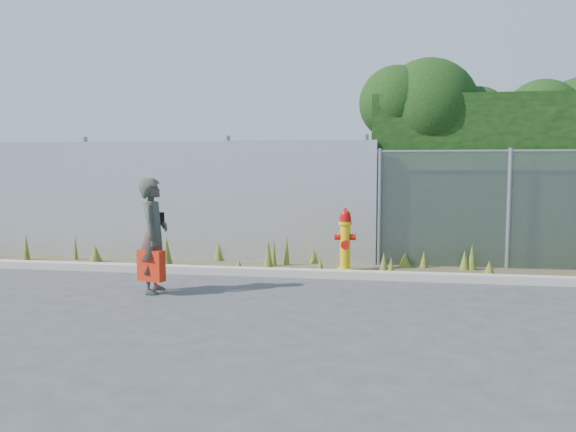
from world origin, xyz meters
The scene contains 10 objects.
ground centered at (0.00, 0.00, 0.00)m, with size 80.00×80.00×0.00m, color #3E3E41.
curb centered at (0.00, 1.80, 0.06)m, with size 16.00×0.22×0.12m, color #A9A399.
weed_strip centered at (0.63, 2.50, 0.12)m, with size 16.00×1.32×0.55m.
corrugated_fence centered at (-3.25, 3.01, 1.10)m, with size 8.50×0.21×2.30m.
chainlink_fence centered at (4.25, 3.00, 1.03)m, with size 6.50×0.07×2.05m.
hedge centered at (4.26, 4.03, 2.02)m, with size 7.55×2.12×3.73m.
fire_hydrant centered at (0.50, 2.37, 0.51)m, with size 0.35×0.32×1.06m.
woman centered at (-2.01, 0.40, 0.79)m, with size 0.58×0.38×1.59m, color #0E5D49.
red_tote_bag centered at (-1.99, 0.25, 0.40)m, with size 0.38×0.14×0.50m.
black_shoulder_bag centered at (-2.03, 0.53, 1.01)m, with size 0.23×0.10×0.17m.
Camera 1 is at (1.04, -6.87, 1.74)m, focal length 35.00 mm.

